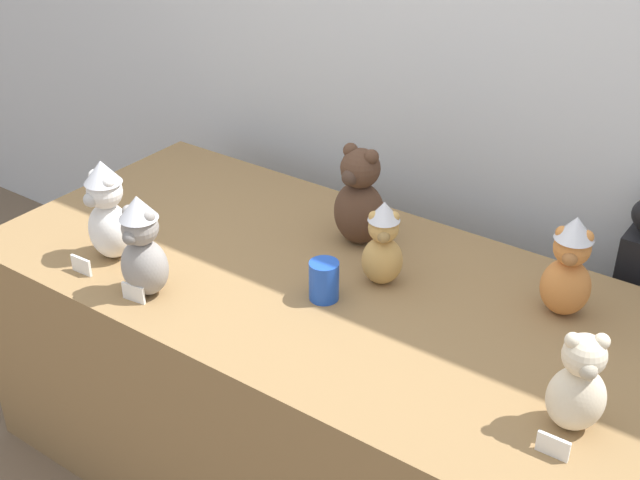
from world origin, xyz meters
TOP-DOWN VIEW (x-y plane):
  - wall_back at (0.00, 0.97)m, footprint 7.00×0.08m
  - display_table at (0.00, 0.25)m, footprint 1.96×0.94m
  - teddy_bear_cocoa at (-0.02, 0.48)m, footprint 0.16×0.14m
  - teddy_bear_snow at (-0.55, -0.00)m, footprint 0.15×0.14m
  - teddy_bear_ash at (-0.33, -0.08)m, footprint 0.15×0.13m
  - teddy_bear_ginger at (0.61, 0.48)m, footprint 0.15×0.14m
  - teddy_bear_honey at (0.15, 0.33)m, footprint 0.15×0.14m
  - teddy_bear_cream at (0.78, 0.08)m, footprint 0.16×0.16m
  - party_cup_blue at (0.07, 0.17)m, footprint 0.08×0.08m
  - name_card_front_left at (-0.34, -0.13)m, footprint 0.07×0.02m
  - name_card_front_middle at (0.78, -0.03)m, footprint 0.07×0.01m
  - name_card_front_right at (-0.55, -0.12)m, footprint 0.07×0.01m

SIDE VIEW (x-z plane):
  - display_table at x=0.00m, z-range 0.00..0.74m
  - name_card_front_left at x=-0.34m, z-range 0.74..0.79m
  - name_card_front_middle at x=0.78m, z-range 0.74..0.79m
  - name_card_front_right at x=-0.55m, z-range 0.74..0.79m
  - party_cup_blue at x=0.07m, z-range 0.74..0.85m
  - teddy_bear_cream at x=0.78m, z-range 0.73..0.98m
  - teddy_bear_honey at x=0.15m, z-range 0.74..0.99m
  - teddy_bear_ginger at x=0.61m, z-range 0.74..1.02m
  - teddy_bear_ash at x=-0.33m, z-range 0.74..1.03m
  - teddy_bear_cocoa at x=-0.02m, z-range 0.73..1.04m
  - teddy_bear_snow at x=-0.55m, z-range 0.74..1.04m
  - wall_back at x=0.00m, z-range 0.00..2.60m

